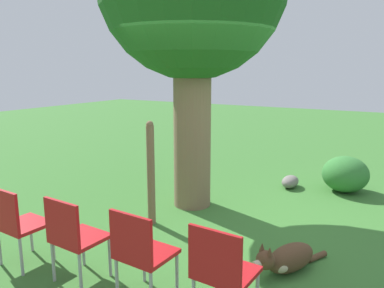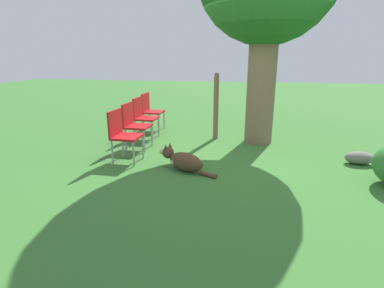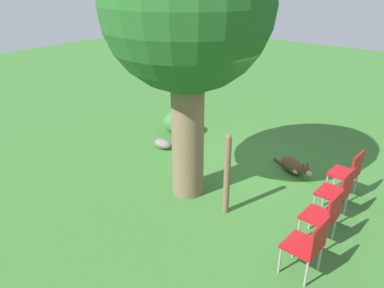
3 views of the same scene
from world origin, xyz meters
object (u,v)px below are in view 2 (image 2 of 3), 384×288
(dog, at_px, (183,161))
(red_chair_0, at_px, (122,132))
(red_chair_1, at_px, (134,123))
(red_chair_2, at_px, (143,115))
(red_chair_3, at_px, (150,109))
(fence_post, at_px, (216,106))

(dog, relative_size, red_chair_0, 1.13)
(red_chair_1, bearing_deg, dog, -37.53)
(red_chair_2, relative_size, red_chair_3, 1.00)
(red_chair_1, xyz_separation_m, red_chair_3, (-0.14, 1.45, 0.00))
(dog, distance_m, red_chair_2, 2.07)
(red_chair_0, distance_m, red_chair_3, 2.18)
(dog, relative_size, red_chair_1, 1.13)
(fence_post, bearing_deg, red_chair_0, -129.18)
(dog, distance_m, red_chair_0, 1.11)
(red_chair_1, distance_m, red_chair_3, 1.46)
(dog, height_order, red_chair_2, red_chair_2)
(red_chair_3, bearing_deg, fence_post, -15.45)
(red_chair_2, height_order, red_chair_3, same)
(red_chair_0, distance_m, red_chair_1, 0.73)
(dog, distance_m, red_chair_1, 1.49)
(fence_post, relative_size, red_chair_1, 1.61)
(dog, xyz_separation_m, red_chair_1, (-1.10, 0.94, 0.34))
(fence_post, relative_size, red_chair_2, 1.61)
(red_chair_1, bearing_deg, fence_post, 36.30)
(dog, distance_m, fence_post, 1.97)
(red_chair_2, distance_m, red_chair_3, 0.73)
(fence_post, relative_size, red_chair_0, 1.61)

